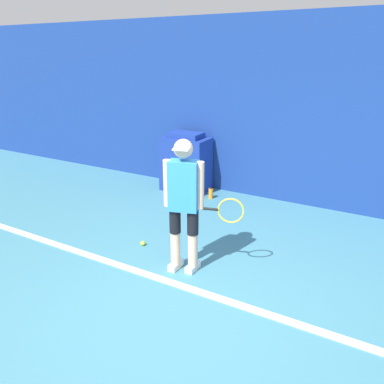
# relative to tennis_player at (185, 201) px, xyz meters

# --- Properties ---
(ground_plane) EXTENTS (24.00, 24.00, 0.00)m
(ground_plane) POSITION_rel_tennis_player_xyz_m (0.32, -0.71, -0.92)
(ground_plane) COLOR teal
(back_wall) EXTENTS (24.00, 0.10, 3.20)m
(back_wall) POSITION_rel_tennis_player_xyz_m (0.32, 2.94, 0.68)
(back_wall) COLOR navy
(back_wall) RESTS_ON ground_plane
(court_baseline) EXTENTS (21.60, 0.10, 0.01)m
(court_baseline) POSITION_rel_tennis_player_xyz_m (0.32, -0.35, -0.92)
(court_baseline) COLOR white
(court_baseline) RESTS_ON ground_plane
(tennis_player) EXTENTS (0.92, 0.40, 1.66)m
(tennis_player) POSITION_rel_tennis_player_xyz_m (0.00, 0.00, 0.00)
(tennis_player) COLOR beige
(tennis_player) RESTS_ON ground_plane
(tennis_ball) EXTENTS (0.07, 0.07, 0.07)m
(tennis_ball) POSITION_rel_tennis_player_xyz_m (-0.84, 0.24, -0.89)
(tennis_ball) COLOR #D1E533
(tennis_ball) RESTS_ON ground_plane
(covered_chair) EXTENTS (0.90, 0.57, 1.15)m
(covered_chair) POSITION_rel_tennis_player_xyz_m (-1.47, 2.56, -0.37)
(covered_chair) COLOR navy
(covered_chair) RESTS_ON ground_plane
(water_bottle) EXTENTS (0.08, 0.08, 0.22)m
(water_bottle) POSITION_rel_tennis_player_xyz_m (-0.82, 2.36, -0.82)
(water_bottle) COLOR orange
(water_bottle) RESTS_ON ground_plane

